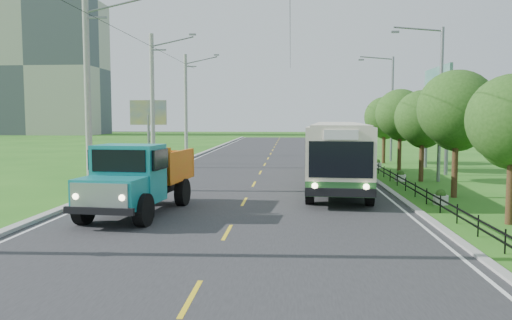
# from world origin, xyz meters

# --- Properties ---
(ground) EXTENTS (240.00, 240.00, 0.00)m
(ground) POSITION_xyz_m (0.00, 0.00, 0.00)
(ground) COLOR #246317
(ground) RESTS_ON ground
(road) EXTENTS (14.00, 120.00, 0.02)m
(road) POSITION_xyz_m (0.00, 20.00, 0.01)
(road) COLOR #28282B
(road) RESTS_ON ground
(curb_left) EXTENTS (0.40, 120.00, 0.15)m
(curb_left) POSITION_xyz_m (-7.20, 20.00, 0.07)
(curb_left) COLOR #9E9E99
(curb_left) RESTS_ON ground
(curb_right) EXTENTS (0.30, 120.00, 0.10)m
(curb_right) POSITION_xyz_m (7.15, 20.00, 0.05)
(curb_right) COLOR #9E9E99
(curb_right) RESTS_ON ground
(edge_line_left) EXTENTS (0.12, 120.00, 0.00)m
(edge_line_left) POSITION_xyz_m (-6.65, 20.00, 0.02)
(edge_line_left) COLOR silver
(edge_line_left) RESTS_ON road
(edge_line_right) EXTENTS (0.12, 120.00, 0.00)m
(edge_line_right) POSITION_xyz_m (6.65, 20.00, 0.02)
(edge_line_right) COLOR silver
(edge_line_right) RESTS_ON road
(centre_dash) EXTENTS (0.12, 2.20, 0.00)m
(centre_dash) POSITION_xyz_m (0.00, 0.00, 0.02)
(centre_dash) COLOR yellow
(centre_dash) RESTS_ON road
(railing_right) EXTENTS (0.04, 40.00, 0.60)m
(railing_right) POSITION_xyz_m (8.00, 14.00, 0.30)
(railing_right) COLOR black
(railing_right) RESTS_ON ground
(pole_near) EXTENTS (3.51, 0.32, 10.00)m
(pole_near) POSITION_xyz_m (-8.26, 9.00, 5.09)
(pole_near) COLOR gray
(pole_near) RESTS_ON ground
(pole_mid) EXTENTS (3.51, 0.32, 10.00)m
(pole_mid) POSITION_xyz_m (-8.26, 21.00, 5.09)
(pole_mid) COLOR gray
(pole_mid) RESTS_ON ground
(pole_far) EXTENTS (3.51, 0.32, 10.00)m
(pole_far) POSITION_xyz_m (-8.26, 33.00, 5.09)
(pole_far) COLOR gray
(pole_far) RESTS_ON ground
(tree_third) EXTENTS (3.60, 3.62, 6.00)m
(tree_third) POSITION_xyz_m (9.86, 8.14, 3.99)
(tree_third) COLOR #382314
(tree_third) RESTS_ON ground
(tree_fourth) EXTENTS (3.24, 3.31, 5.40)m
(tree_fourth) POSITION_xyz_m (9.86, 14.14, 3.59)
(tree_fourth) COLOR #382314
(tree_fourth) RESTS_ON ground
(tree_fifth) EXTENTS (3.48, 3.52, 5.80)m
(tree_fifth) POSITION_xyz_m (9.86, 20.14, 3.85)
(tree_fifth) COLOR #382314
(tree_fifth) RESTS_ON ground
(tree_back) EXTENTS (3.30, 3.36, 5.50)m
(tree_back) POSITION_xyz_m (9.86, 26.14, 3.65)
(tree_back) COLOR #382314
(tree_back) RESTS_ON ground
(streetlight_mid) EXTENTS (3.02, 0.20, 9.07)m
(streetlight_mid) POSITION_xyz_m (10.64, 14.00, 4.90)
(streetlight_mid) COLOR slate
(streetlight_mid) RESTS_ON ground
(streetlight_far) EXTENTS (3.02, 0.20, 9.07)m
(streetlight_far) POSITION_xyz_m (10.64, 28.00, 4.90)
(streetlight_far) COLOR slate
(streetlight_far) RESTS_ON ground
(planter_near) EXTENTS (0.64, 0.64, 0.67)m
(planter_near) POSITION_xyz_m (8.60, 6.00, 0.29)
(planter_near) COLOR silver
(planter_near) RESTS_ON ground
(planter_mid) EXTENTS (0.64, 0.64, 0.67)m
(planter_mid) POSITION_xyz_m (8.60, 14.00, 0.29)
(planter_mid) COLOR silver
(planter_mid) RESTS_ON ground
(planter_far) EXTENTS (0.64, 0.64, 0.67)m
(planter_far) POSITION_xyz_m (8.60, 22.00, 0.29)
(planter_far) COLOR silver
(planter_far) RESTS_ON ground
(billboard_left) EXTENTS (3.00, 0.20, 5.20)m
(billboard_left) POSITION_xyz_m (-9.50, 24.00, 3.87)
(billboard_left) COLOR slate
(billboard_left) RESTS_ON ground
(billboard_right) EXTENTS (0.24, 6.00, 7.30)m
(billboard_right) POSITION_xyz_m (12.30, 20.00, 5.34)
(billboard_right) COLOR slate
(billboard_right) RESTS_ON ground
(apartment_near) EXTENTS (28.00, 14.00, 30.00)m
(apartment_near) POSITION_xyz_m (-55.00, 95.00, 15.00)
(apartment_near) COLOR #B7B2A3
(apartment_near) RESTS_ON ground
(bus) EXTENTS (4.20, 17.67, 3.38)m
(bus) POSITION_xyz_m (4.75, 12.65, 2.03)
(bus) COLOR #27612B
(bus) RESTS_ON ground
(dump_truck) EXTENTS (3.16, 6.80, 2.77)m
(dump_truck) POSITION_xyz_m (-3.87, 3.07, 1.57)
(dump_truck) COLOR teal
(dump_truck) RESTS_ON ground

